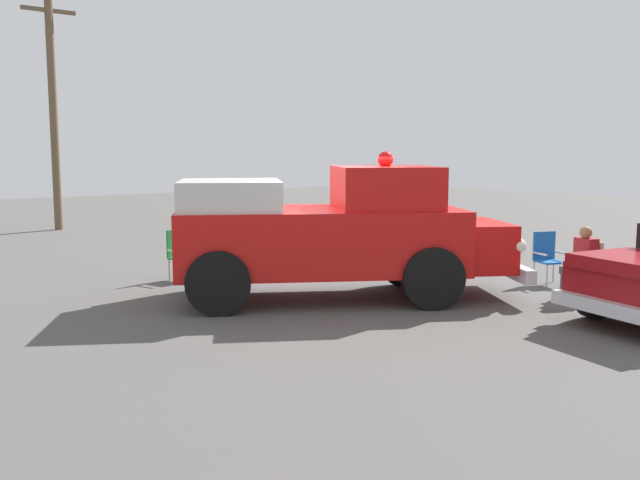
% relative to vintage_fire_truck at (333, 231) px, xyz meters
% --- Properties ---
extents(ground_plane, '(60.00, 60.00, 0.00)m').
position_rel_vintage_fire_truck_xyz_m(ground_plane, '(0.40, 0.12, -1.20)').
color(ground_plane, '#514F4C').
extents(vintage_fire_truck, '(4.95, 6.21, 2.59)m').
position_rel_vintage_fire_truck_xyz_m(vintage_fire_truck, '(0.00, 0.00, 0.00)').
color(vintage_fire_truck, black).
rests_on(vintage_fire_truck, ground).
extents(lawn_chair_near_truck, '(0.62, 0.62, 1.02)m').
position_rel_vintage_fire_truck_xyz_m(lawn_chair_near_truck, '(-2.75, -3.53, -0.61)').
color(lawn_chair_near_truck, '#B7BABF').
rests_on(lawn_chair_near_truck, ground).
extents(lawn_chair_by_car, '(0.62, 0.63, 1.02)m').
position_rel_vintage_fire_truck_xyz_m(lawn_chair_by_car, '(3.31, 1.28, -0.61)').
color(lawn_chair_by_car, '#B7BABF').
rests_on(lawn_chair_by_car, ground).
extents(lawn_chair_spare, '(0.64, 0.64, 1.02)m').
position_rel_vintage_fire_truck_xyz_m(lawn_chair_spare, '(-1.51, -4.19, -0.61)').
color(lawn_chair_spare, '#B7BABF').
rests_on(lawn_chair_spare, ground).
extents(spectator_seated, '(0.52, 0.62, 1.29)m').
position_rel_vintage_fire_truck_xyz_m(spectator_seated, '(-2.71, -3.41, -0.50)').
color(spectator_seated, '#383842').
rests_on(spectator_seated, ground).
extents(utility_pole, '(0.26, 1.70, 7.63)m').
position_rel_vintage_fire_truck_xyz_m(utility_pole, '(14.00, 0.29, 2.76)').
color(utility_pole, brown).
rests_on(utility_pole, ground).
extents(traffic_cone, '(0.40, 0.40, 0.64)m').
position_rel_vintage_fire_truck_xyz_m(traffic_cone, '(0.09, -3.36, -0.89)').
color(traffic_cone, orange).
rests_on(traffic_cone, ground).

